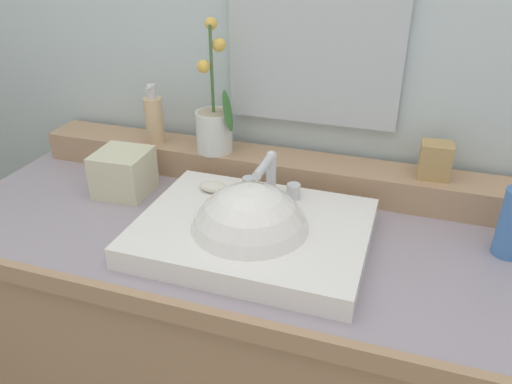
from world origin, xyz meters
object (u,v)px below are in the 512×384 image
at_px(soap_bar, 213,187).
at_px(tissue_box, 124,172).
at_px(soap_dispenser, 154,119).
at_px(sink_basin, 251,238).
at_px(potted_plant, 214,123).
at_px(trinket_box, 435,160).

xyz_separation_m(soap_bar, tissue_box, (-0.25, 0.01, -0.01)).
bearing_deg(soap_dispenser, sink_basin, -37.20).
distance_m(soap_bar, soap_dispenser, 0.31).
xyz_separation_m(soap_bar, soap_dispenser, (-0.24, 0.17, 0.08)).
relative_size(soap_bar, tissue_box, 0.54).
bearing_deg(tissue_box, potted_plant, 39.66).
height_order(soap_bar, potted_plant, potted_plant).
relative_size(potted_plant, soap_dispenser, 2.09).
xyz_separation_m(soap_dispenser, tissue_box, (-0.01, -0.16, -0.09)).
height_order(potted_plant, trinket_box, potted_plant).
relative_size(soap_bar, soap_dispenser, 0.43).
height_order(potted_plant, soap_dispenser, potted_plant).
bearing_deg(soap_dispenser, trinket_box, 1.18).
xyz_separation_m(soap_bar, potted_plant, (-0.06, 0.17, 0.10)).
height_order(soap_bar, trinket_box, trinket_box).
distance_m(potted_plant, tissue_box, 0.27).
bearing_deg(soap_bar, soap_dispenser, 144.77).
bearing_deg(soap_dispenser, potted_plant, -1.40).
distance_m(sink_basin, tissue_box, 0.41).
bearing_deg(trinket_box, soap_bar, -161.22).
bearing_deg(soap_bar, sink_basin, -40.49).
relative_size(soap_dispenser, tissue_box, 1.26).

